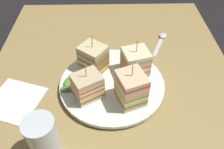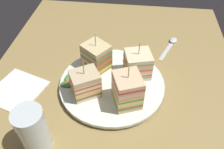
# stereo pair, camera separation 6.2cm
# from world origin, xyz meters

# --- Properties ---
(ground_plane) EXTENTS (0.96, 0.73, 0.02)m
(ground_plane) POSITION_xyz_m (0.00, 0.00, -0.01)
(ground_plane) COLOR #987E48
(plate) EXTENTS (0.29, 0.29, 0.02)m
(plate) POSITION_xyz_m (0.00, 0.00, 0.01)
(plate) COLOR white
(plate) RESTS_ON ground_plane
(sandwich_wedge_0) EXTENTS (0.09, 0.09, 0.12)m
(sandwich_wedge_0) POSITION_xyz_m (0.06, 0.05, 0.06)
(sandwich_wedge_0) COLOR beige
(sandwich_wedge_0) RESTS_ON plate
(sandwich_wedge_1) EXTENTS (0.08, 0.09, 0.11)m
(sandwich_wedge_1) POSITION_xyz_m (-0.05, 0.06, 0.05)
(sandwich_wedge_1) COLOR beige
(sandwich_wedge_1) RESTS_ON plate
(sandwich_wedge_2) EXTENTS (0.09, 0.08, 0.12)m
(sandwich_wedge_2) POSITION_xyz_m (-0.06, -0.05, 0.06)
(sandwich_wedge_2) COLOR #E2BB8A
(sandwich_wedge_2) RESTS_ON plate
(sandwich_wedge_3) EXTENTS (0.08, 0.08, 0.11)m
(sandwich_wedge_3) POSITION_xyz_m (0.04, -0.07, 0.05)
(sandwich_wedge_3) COLOR beige
(sandwich_wedge_3) RESTS_ON plate
(salad_garnish) EXTENTS (0.06, 0.06, 0.01)m
(salad_garnish) POSITION_xyz_m (-0.01, 0.11, 0.02)
(salad_garnish) COLOR green
(salad_garnish) RESTS_ON plate
(spoon) EXTENTS (0.13, 0.07, 0.01)m
(spoon) POSITION_xyz_m (0.22, -0.18, 0.00)
(spoon) COLOR silver
(spoon) RESTS_ON ground_plane
(napkin) EXTENTS (0.17, 0.17, 0.01)m
(napkin) POSITION_xyz_m (-0.05, 0.26, 0.00)
(napkin) COLOR white
(napkin) RESTS_ON ground_plane
(drinking_glass) EXTENTS (0.06, 0.06, 0.12)m
(drinking_glass) POSITION_xyz_m (-0.20, 0.14, 0.05)
(drinking_glass) COLOR silver
(drinking_glass) RESTS_ON ground_plane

